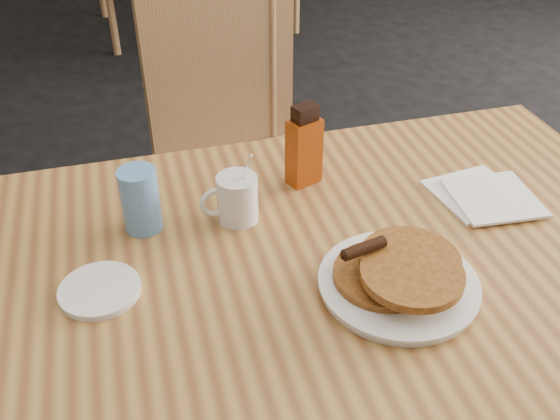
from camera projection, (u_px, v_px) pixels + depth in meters
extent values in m
cube|color=#AE7E3D|center=(343.00, 258.00, 1.16)|extent=(1.35, 0.94, 0.04)
cube|color=#A26D4C|center=(343.00, 264.00, 1.17)|extent=(1.39, 0.98, 0.02)
cylinder|color=#A26D4C|center=(469.00, 240.00, 1.80)|extent=(0.04, 0.04, 0.71)
cube|color=#A26D4C|center=(242.00, 183.00, 1.81)|extent=(0.48, 0.48, 0.04)
cube|color=#A26D4C|center=(220.00, 69.00, 1.81)|extent=(0.45, 0.08, 0.49)
cylinder|color=#A26D4C|center=(202.00, 301.00, 1.77)|extent=(0.04, 0.04, 0.46)
cylinder|color=#A26D4C|center=(281.00, 207.00, 2.15)|extent=(0.04, 0.04, 0.46)
cylinder|color=#A26D4C|center=(192.00, 38.00, 3.45)|extent=(0.04, 0.04, 0.46)
cylinder|color=#A26D4C|center=(237.00, 11.00, 3.81)|extent=(0.04, 0.04, 0.46)
cylinder|color=white|center=(398.00, 285.00, 1.05)|extent=(0.26, 0.26, 0.02)
cylinder|color=white|center=(399.00, 282.00, 1.05)|extent=(0.27, 0.27, 0.01)
cylinder|color=#A86123|center=(383.00, 275.00, 1.05)|extent=(0.17, 0.17, 0.01)
cylinder|color=#A86123|center=(410.00, 260.00, 1.06)|extent=(0.17, 0.17, 0.01)
cylinder|color=#A86123|center=(412.00, 274.00, 1.01)|extent=(0.17, 0.17, 0.01)
cylinder|color=black|center=(364.00, 248.00, 1.03)|extent=(0.08, 0.03, 0.02)
cylinder|color=white|center=(237.00, 198.00, 1.19)|extent=(0.08, 0.08, 0.09)
torus|color=white|center=(216.00, 202.00, 1.18)|extent=(0.06, 0.01, 0.06)
cylinder|color=black|center=(237.00, 181.00, 1.17)|extent=(0.07, 0.07, 0.01)
cylinder|color=white|center=(243.00, 183.00, 1.18)|extent=(0.04, 0.04, 0.14)
cube|color=maroon|center=(304.00, 152.00, 1.29)|extent=(0.08, 0.06, 0.15)
cube|color=black|center=(305.00, 113.00, 1.23)|extent=(0.06, 0.05, 0.03)
cube|color=white|center=(476.00, 194.00, 1.29)|extent=(0.18, 0.18, 0.01)
cube|color=white|center=(494.00, 198.00, 1.26)|extent=(0.19, 0.19, 0.01)
cylinder|color=#5B8FD5|center=(140.00, 200.00, 1.16)|extent=(0.09, 0.09, 0.13)
cylinder|color=white|center=(100.00, 290.00, 1.05)|extent=(0.16, 0.16, 0.01)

